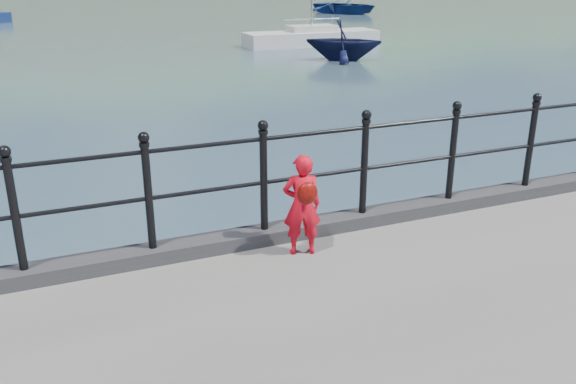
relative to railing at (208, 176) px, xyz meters
name	(u,v)px	position (x,y,z in m)	size (l,w,h in m)	color
ground	(211,325)	(0.00, 0.15, -1.82)	(600.00, 600.00, 0.00)	#2D4251
kerb	(211,244)	(0.00, 0.00, -0.75)	(60.00, 0.30, 0.15)	#28282B
railing	(208,176)	(0.00, 0.00, 0.00)	(18.11, 0.11, 1.20)	black
far_shore	(137,39)	(38.34, 239.56, -24.39)	(830.00, 200.00, 156.00)	#333A21
child	(302,204)	(0.85, -0.42, -0.28)	(0.44, 0.36, 1.06)	red
launch_blue	(346,6)	(24.33, 42.82, -1.20)	(4.28, 6.00, 1.24)	navy
launch_navy	(344,40)	(11.04, 17.97, -0.98)	(2.77, 3.21, 1.69)	black
sailboat_near	(311,38)	(12.07, 23.44, -1.48)	(6.98, 1.99, 9.48)	silver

